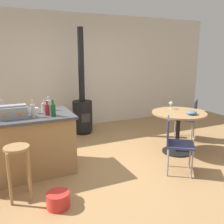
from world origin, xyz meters
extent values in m
plane|color=#A37A4C|center=(0.00, 0.00, 0.00)|extent=(8.80, 8.80, 0.00)
cube|color=beige|center=(0.00, 2.60, 1.35)|extent=(8.00, 0.10, 2.70)
cube|color=#A37A4C|center=(-1.30, 0.46, 0.43)|extent=(1.44, 0.78, 0.85)
cube|color=#424247|center=(-1.30, 0.46, 0.87)|extent=(1.50, 0.84, 0.04)
cylinder|color=#A37A4C|center=(-1.30, -0.12, 0.33)|extent=(0.04, 0.04, 0.66)
cylinder|color=#A37A4C|center=(-1.53, -0.12, 0.33)|extent=(0.04, 0.04, 0.66)
cylinder|color=#A37A4C|center=(-1.53, -0.35, 0.33)|extent=(0.04, 0.04, 0.66)
cylinder|color=#A37A4C|center=(-1.30, -0.35, 0.33)|extent=(0.04, 0.04, 0.66)
cylinder|color=#A37A4C|center=(-1.42, -0.24, 0.67)|extent=(0.30, 0.30, 0.03)
cylinder|color=black|center=(1.34, 0.12, 0.01)|extent=(0.52, 0.52, 0.02)
cylinder|color=black|center=(1.34, 0.12, 0.36)|extent=(0.07, 0.07, 0.73)
cylinder|color=#A37A4C|center=(1.34, 0.12, 0.74)|extent=(0.95, 0.95, 0.03)
cube|color=navy|center=(0.85, -0.53, 0.45)|extent=(0.56, 0.56, 0.03)
cube|color=navy|center=(0.69, -0.41, 0.65)|extent=(0.24, 0.30, 0.40)
cylinder|color=gray|center=(0.81, -0.29, 0.22)|extent=(0.02, 0.02, 0.43)
cylinder|color=gray|center=(0.61, -0.56, 0.22)|extent=(0.02, 0.02, 0.43)
cylinder|color=gray|center=(0.88, -0.76, 0.22)|extent=(0.02, 0.02, 0.43)
cylinder|color=gray|center=(1.08, -0.49, 0.22)|extent=(0.02, 0.02, 0.43)
cube|color=navy|center=(1.96, 0.64, 0.45)|extent=(0.56, 0.56, 0.03)
cube|color=navy|center=(2.08, 0.49, 0.65)|extent=(0.29, 0.25, 0.40)
cylinder|color=gray|center=(1.94, 0.40, 0.22)|extent=(0.02, 0.02, 0.43)
cylinder|color=gray|center=(2.20, 0.62, 0.22)|extent=(0.02, 0.02, 0.43)
cylinder|color=gray|center=(1.98, 0.88, 0.22)|extent=(0.02, 0.02, 0.43)
cylinder|color=gray|center=(1.72, 0.66, 0.22)|extent=(0.02, 0.02, 0.43)
cylinder|color=black|center=(0.13, 1.95, 0.03)|extent=(0.37, 0.37, 0.06)
cylinder|color=black|center=(0.13, 1.95, 0.40)|extent=(0.44, 0.44, 0.68)
cube|color=#2D2826|center=(0.13, 1.73, 0.40)|extent=(0.20, 0.02, 0.20)
cylinder|color=black|center=(0.13, 1.95, 1.53)|extent=(0.13, 0.13, 1.58)
cube|color=gray|center=(-1.40, 0.36, 0.98)|extent=(0.40, 0.21, 0.16)
cube|color=gray|center=(-1.40, 0.36, 1.07)|extent=(0.38, 0.13, 0.02)
cube|color=orange|center=(-1.50, 0.25, 0.98)|extent=(0.04, 0.01, 0.04)
cube|color=orange|center=(-1.30, 0.25, 0.98)|extent=(0.04, 0.01, 0.04)
cylinder|color=#B7B2AD|center=(-0.93, 0.60, 0.96)|extent=(0.08, 0.08, 0.13)
cylinder|color=#B7B2AD|center=(-0.93, 0.60, 1.05)|extent=(0.03, 0.03, 0.05)
cylinder|color=#B7B2AD|center=(-0.85, 0.66, 0.97)|extent=(0.08, 0.08, 0.16)
cylinder|color=#B7B2AD|center=(-0.85, 0.66, 1.08)|extent=(0.03, 0.03, 0.06)
cylinder|color=#194C23|center=(-0.87, 0.22, 0.98)|extent=(0.08, 0.08, 0.18)
cylinder|color=#194C23|center=(-0.87, 0.22, 1.10)|extent=(0.03, 0.03, 0.07)
cylinder|color=#B7B2AD|center=(-1.54, 0.70, 1.00)|extent=(0.08, 0.08, 0.22)
cylinder|color=#B7B2AD|center=(-1.54, 0.70, 1.16)|extent=(0.03, 0.03, 0.08)
cylinder|color=maroon|center=(-0.93, 0.34, 0.97)|extent=(0.07, 0.07, 0.15)
cylinder|color=maroon|center=(-0.93, 0.34, 1.08)|extent=(0.03, 0.03, 0.06)
cylinder|color=#B7B2AD|center=(-1.13, 0.29, 0.99)|extent=(0.06, 0.06, 0.18)
cylinder|color=#B7B2AD|center=(-1.13, 0.29, 1.11)|extent=(0.02, 0.02, 0.07)
cylinder|color=white|center=(-1.06, 0.50, 0.94)|extent=(0.07, 0.07, 0.09)
torus|color=white|center=(-1.01, 0.50, 0.94)|extent=(0.05, 0.01, 0.05)
cylinder|color=white|center=(-1.20, 0.60, 0.95)|extent=(0.07, 0.07, 0.10)
torus|color=white|center=(-1.15, 0.60, 0.95)|extent=(0.05, 0.01, 0.05)
cylinder|color=silver|center=(1.36, 0.39, 0.76)|extent=(0.06, 0.06, 0.00)
cylinder|color=silver|center=(1.36, 0.39, 0.80)|extent=(0.01, 0.01, 0.08)
ellipsoid|color=silver|center=(1.36, 0.39, 0.87)|extent=(0.07, 0.07, 0.06)
ellipsoid|color=#4C7099|center=(1.41, -0.11, 0.79)|extent=(0.18, 0.18, 0.07)
cylinder|color=red|center=(-1.04, -0.63, 0.09)|extent=(0.27, 0.27, 0.19)
camera|label=1|loc=(-1.55, -3.25, 1.78)|focal=39.60mm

